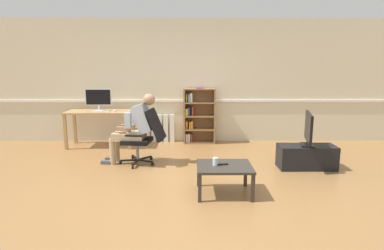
# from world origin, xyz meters

# --- Properties ---
(ground_plane) EXTENTS (18.00, 18.00, 0.00)m
(ground_plane) POSITION_xyz_m (0.00, 0.00, 0.00)
(ground_plane) COLOR olive
(back_wall) EXTENTS (12.00, 0.13, 2.70)m
(back_wall) POSITION_xyz_m (0.00, 2.65, 1.35)
(back_wall) COLOR beige
(back_wall) RESTS_ON ground_plane
(computer_desk) EXTENTS (1.38, 0.62, 0.76)m
(computer_desk) POSITION_xyz_m (-1.77, 2.15, 0.65)
(computer_desk) COLOR tan
(computer_desk) RESTS_ON ground_plane
(imac_monitor) EXTENTS (0.56, 0.14, 0.46)m
(imac_monitor) POSITION_xyz_m (-1.82, 2.23, 1.02)
(imac_monitor) COLOR silver
(imac_monitor) RESTS_ON computer_desk
(keyboard) EXTENTS (0.37, 0.12, 0.02)m
(keyboard) POSITION_xyz_m (-1.73, 2.01, 0.77)
(keyboard) COLOR silver
(keyboard) RESTS_ON computer_desk
(computer_mouse) EXTENTS (0.06, 0.10, 0.03)m
(computer_mouse) POSITION_xyz_m (-1.45, 2.03, 0.77)
(computer_mouse) COLOR white
(computer_mouse) RESTS_ON computer_desk
(bookshelf) EXTENTS (0.69, 0.29, 1.23)m
(bookshelf) POSITION_xyz_m (0.27, 2.44, 0.60)
(bookshelf) COLOR olive
(bookshelf) RESTS_ON ground_plane
(radiator) EXTENTS (0.80, 0.08, 0.62)m
(radiator) POSITION_xyz_m (-0.63, 2.54, 0.31)
(radiator) COLOR white
(radiator) RESTS_ON ground_plane
(office_chair) EXTENTS (0.83, 0.62, 0.97)m
(office_chair) POSITION_xyz_m (-0.65, 0.90, 0.52)
(office_chair) COLOR black
(office_chair) RESTS_ON ground_plane
(person_seated) EXTENTS (0.97, 0.43, 1.23)m
(person_seated) POSITION_xyz_m (-0.84, 0.92, 0.66)
(person_seated) COLOR tan
(person_seated) RESTS_ON ground_plane
(tv_stand) EXTENTS (0.93, 0.40, 0.39)m
(tv_stand) POSITION_xyz_m (2.07, 0.65, 0.20)
(tv_stand) COLOR black
(tv_stand) RESTS_ON ground_plane
(tv_screen) EXTENTS (0.27, 0.77, 0.55)m
(tv_screen) POSITION_xyz_m (2.07, 0.65, 0.68)
(tv_screen) COLOR black
(tv_screen) RESTS_ON tv_stand
(coffee_table) EXTENTS (0.73, 0.60, 0.39)m
(coffee_table) POSITION_xyz_m (0.57, -0.42, 0.35)
(coffee_table) COLOR #332D28
(coffee_table) RESTS_ON ground_plane
(drinking_glass) EXTENTS (0.07, 0.07, 0.10)m
(drinking_glass) POSITION_xyz_m (0.45, -0.41, 0.45)
(drinking_glass) COLOR silver
(drinking_glass) RESTS_ON coffee_table
(spare_remote) EXTENTS (0.15, 0.08, 0.02)m
(spare_remote) POSITION_xyz_m (0.55, -0.40, 0.40)
(spare_remote) COLOR black
(spare_remote) RESTS_ON coffee_table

